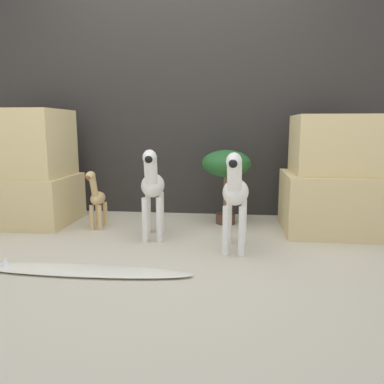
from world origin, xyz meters
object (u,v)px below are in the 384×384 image
zebra_left (152,185)px  potted_palm_front (226,167)px  giraffe_figurine (97,198)px  surfboard (79,270)px  zebra_right (235,192)px

zebra_left → potted_palm_front: zebra_left is taller
zebra_left → giraffe_figurine: size_ratio=1.38×
giraffe_figurine → potted_palm_front: bearing=14.9°
zebra_left → surfboard: bearing=-111.9°
zebra_right → giraffe_figurine: (-1.17, 0.47, -0.15)m
surfboard → zebra_right: bearing=28.3°
potted_palm_front → zebra_left: bearing=-136.5°
zebra_right → potted_palm_front: 0.77m
potted_palm_front → surfboard: size_ratio=0.49×
giraffe_figurine → potted_palm_front: 1.15m
zebra_left → surfboard: 0.89m
zebra_right → surfboard: bearing=-151.7°
potted_palm_front → surfboard: (-0.85, -1.26, -0.50)m
zebra_left → zebra_right: bearing=-20.8°
zebra_left → potted_palm_front: 0.77m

